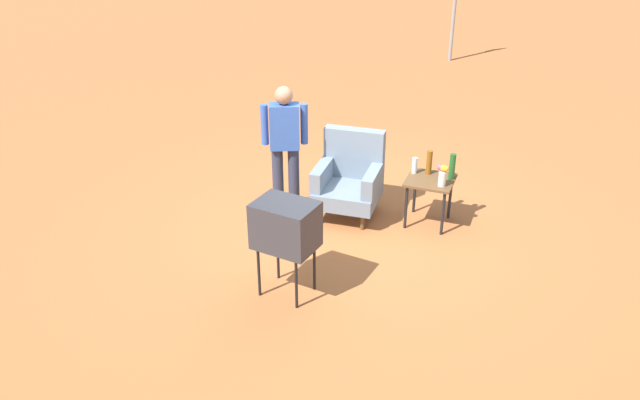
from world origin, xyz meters
name	(u,v)px	position (x,y,z in m)	size (l,w,h in m)	color
ground_plane	(343,221)	(0.00, 0.00, 0.00)	(60.00, 60.00, 0.00)	#AD6033
armchair	(349,177)	(-0.01, 0.23, 0.50)	(0.83, 0.83, 1.06)	brown
side_table	(430,186)	(0.98, 0.33, 0.51)	(0.56, 0.56, 0.60)	black
tv_on_stand	(286,226)	(-0.04, -1.64, 0.78)	(0.65, 0.52, 1.03)	black
person_standing	(285,142)	(-0.79, 0.03, 0.94)	(0.53, 0.35, 1.64)	#2D3347
road_sign	(455,0)	(-0.25, 8.32, 1.38)	(0.33, 0.33, 2.44)	gray
bottle_short_clear	(415,165)	(0.75, 0.44, 0.70)	(0.06, 0.06, 0.20)	silver
soda_can_blue	(452,170)	(1.19, 0.56, 0.66)	(0.07, 0.07, 0.12)	blue
bottle_wine_green	(452,166)	(1.21, 0.44, 0.76)	(0.07, 0.07, 0.32)	#1E5623
bottle_tall_amber	(429,162)	(0.92, 0.49, 0.75)	(0.07, 0.07, 0.30)	brown
flower_vase	(443,174)	(1.14, 0.20, 0.75)	(0.14, 0.10, 0.27)	silver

